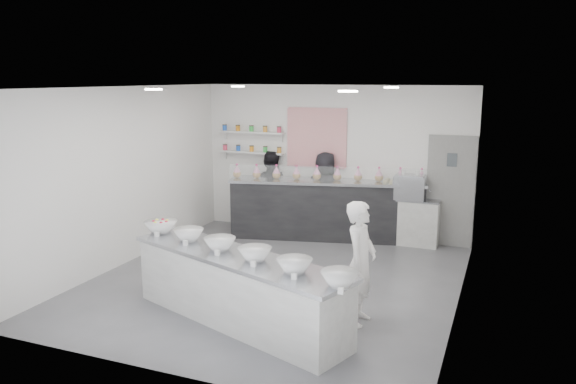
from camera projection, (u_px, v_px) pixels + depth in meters
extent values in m
plane|color=#515156|center=(275.00, 281.00, 8.81)|extent=(6.00, 6.00, 0.00)
plane|color=white|center=(274.00, 87.00, 8.21)|extent=(6.00, 6.00, 0.00)
plane|color=white|center=(333.00, 161.00, 11.24)|extent=(5.50, 0.00, 5.50)
plane|color=white|center=(126.00, 176.00, 9.51)|extent=(0.00, 6.00, 6.00)
plane|color=white|center=(463.00, 203.00, 7.51)|extent=(0.00, 6.00, 6.00)
cube|color=gray|center=(450.00, 192.00, 10.47)|extent=(0.88, 0.04, 2.10)
cube|color=#D73F4F|center=(317.00, 138.00, 11.25)|extent=(1.25, 0.03, 1.20)
cube|color=silver|center=(252.00, 152.00, 11.76)|extent=(1.45, 0.22, 0.04)
cube|color=silver|center=(252.00, 132.00, 11.68)|extent=(1.45, 0.22, 0.04)
cylinder|color=white|center=(154.00, 89.00, 7.81)|extent=(0.24, 0.24, 0.02)
cylinder|color=white|center=(348.00, 91.00, 6.79)|extent=(0.24, 0.24, 0.02)
cylinder|color=white|center=(238.00, 86.00, 10.17)|extent=(0.24, 0.24, 0.02)
cylinder|color=white|center=(391.00, 88.00, 9.16)|extent=(0.24, 0.24, 0.02)
cube|color=#B0B0AB|center=(238.00, 289.00, 7.25)|extent=(3.42, 1.87, 0.92)
cube|color=black|center=(327.00, 209.00, 11.06)|extent=(3.85, 1.54, 1.17)
cube|color=white|center=(326.00, 175.00, 10.59)|extent=(3.64, 0.87, 0.32)
cube|color=#B0B0AB|center=(407.00, 222.00, 10.69)|extent=(1.20, 0.38, 0.89)
cube|color=#93969E|center=(410.00, 187.00, 10.54)|extent=(0.58, 0.40, 0.44)
imported|color=white|center=(360.00, 263.00, 7.19)|extent=(0.42, 0.61, 1.62)
imported|color=black|center=(270.00, 190.00, 11.72)|extent=(0.88, 0.73, 1.65)
imported|color=black|center=(325.00, 194.00, 11.27)|extent=(0.98, 0.83, 1.70)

